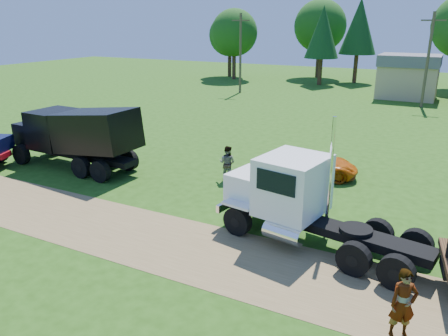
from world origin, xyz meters
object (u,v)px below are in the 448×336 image
at_px(white_semi_tractor, 294,198).
at_px(orange_pickup, 312,165).
at_px(spectator_a, 403,304).
at_px(black_dump_truck, 77,134).

distance_m(white_semi_tractor, orange_pickup, 7.53).
bearing_deg(white_semi_tractor, orange_pickup, 110.88).
bearing_deg(white_semi_tractor, spectator_a, -32.54).
bearing_deg(black_dump_truck, spectator_a, -18.23).
bearing_deg(orange_pickup, black_dump_truck, 94.81).
bearing_deg(orange_pickup, white_semi_tractor, 174.31).
xyz_separation_m(white_semi_tractor, orange_pickup, (-1.39, 7.33, -1.00)).
distance_m(orange_pickup, spectator_a, 12.87).
bearing_deg(black_dump_truck, white_semi_tractor, -8.60).
xyz_separation_m(black_dump_truck, orange_pickup, (12.38, 4.80, -1.37)).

